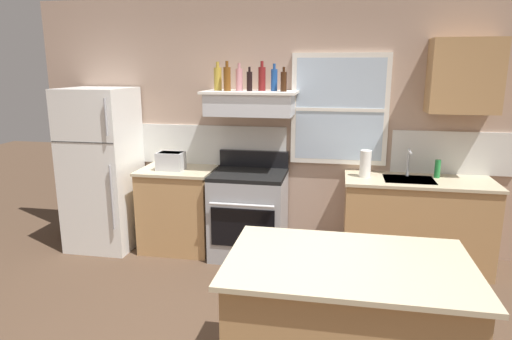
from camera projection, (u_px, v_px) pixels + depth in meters
The scene contains 19 objects.
back_wall at pixel (281, 126), 4.85m from camera, with size 5.40×0.11×2.70m.
refrigerator at pixel (102, 169), 4.93m from camera, with size 0.70×0.72×1.77m.
counter_left_of_stove at pixel (179, 209), 4.93m from camera, with size 0.79×0.63×0.91m.
toaster at pixel (171, 161), 4.76m from camera, with size 0.30×0.20×0.19m.
stove_range at pixel (249, 213), 4.75m from camera, with size 0.76×0.69×1.09m.
range_hood_shelf at pixel (250, 103), 4.58m from camera, with size 0.96×0.52×0.24m.
bottle_champagne_gold_foil at pixel (218, 78), 4.59m from camera, with size 0.08×0.08×0.29m.
bottle_amber_wine at pixel (227, 78), 4.51m from camera, with size 0.07×0.07×0.30m.
bottle_rose_pink at pixel (239, 79), 4.52m from camera, with size 0.07×0.07×0.28m.
bottle_balsamic_dark at pixel (249, 81), 4.49m from camera, with size 0.06×0.06×0.24m.
bottle_red_label_wine at pixel (262, 78), 4.54m from camera, with size 0.07×0.07×0.30m.
bottle_blue_liqueur at pixel (274, 80), 4.50m from camera, with size 0.07×0.07×0.27m.
bottle_brown_stout at pixel (284, 81), 4.42m from camera, with size 0.06×0.06×0.24m.
counter_right_with_sink at pixel (416, 223), 4.48m from camera, with size 1.43×0.63×0.91m.
sink_faucet at pixel (409, 159), 4.45m from camera, with size 0.03×0.17×0.28m.
paper_towel_roll at pixel (365, 164), 4.44m from camera, with size 0.11×0.11×0.27m, color white.
dish_soap_bottle at pixel (437, 169), 4.42m from camera, with size 0.06×0.06×0.18m, color #268C3F.
kitchen_island at pixel (345, 331), 2.66m from camera, with size 1.40×0.90×0.91m.
upper_cabinet_right at pixel (464, 76), 4.23m from camera, with size 0.64×0.32×0.70m.
Camera 1 is at (0.66, -2.57, 2.00)m, focal length 31.38 mm.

